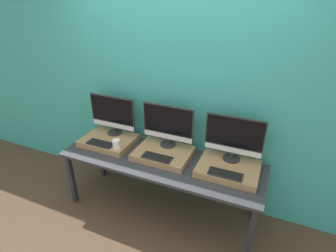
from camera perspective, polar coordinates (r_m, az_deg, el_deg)
ground_plane at (r=3.00m, az=-4.41°, el=-21.86°), size 12.00×12.00×0.00m
wall_back at (r=2.83m, az=1.73°, el=7.23°), size 8.00×0.04×2.60m
workbench at (r=2.80m, az=-1.62°, el=-8.31°), size 2.13×0.69×0.70m
wooden_riser_left at (r=3.11m, az=-12.77°, el=-3.08°), size 0.58×0.45×0.07m
monitor_left at (r=3.07m, az=-11.97°, el=2.65°), size 0.56×0.17×0.46m
keyboard_left at (r=2.99m, az=-14.50°, el=-3.70°), size 0.31×0.13×0.01m
mug at (r=2.85m, az=-11.14°, el=-3.89°), size 0.09×0.09×0.10m
wooden_riser_center at (r=2.80m, az=-1.05°, el=-5.96°), size 0.58×0.45×0.07m
monitor_center at (r=2.76m, az=-0.01°, el=0.38°), size 0.56×0.17×0.46m
keyboard_center at (r=2.66m, az=-2.40°, el=-6.83°), size 0.31×0.13×0.01m
wooden_riser_right at (r=2.64m, az=12.97°, el=-9.04°), size 0.58×0.45×0.07m
monitor_right at (r=2.59m, az=14.18°, el=-2.33°), size 0.56×0.17×0.46m
keyboard_right at (r=2.49m, az=12.35°, el=-10.18°), size 0.31×0.13×0.01m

